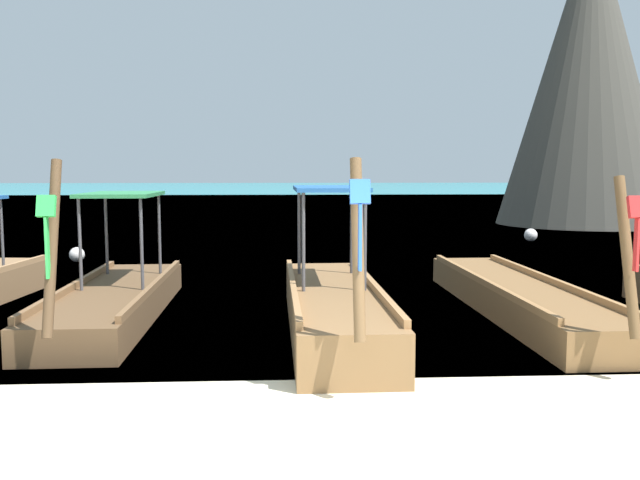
# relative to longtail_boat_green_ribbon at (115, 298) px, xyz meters

# --- Properties ---
(ground) EXTENTS (120.00, 120.00, 0.00)m
(ground) POSITION_rel_longtail_boat_green_ribbon_xyz_m (3.16, -5.66, -0.31)
(ground) COLOR beige
(sea_water) EXTENTS (120.00, 120.00, 0.00)m
(sea_water) POSITION_rel_longtail_boat_green_ribbon_xyz_m (3.16, 56.67, -0.31)
(sea_water) COLOR teal
(sea_water) RESTS_ON ground
(longtail_boat_green_ribbon) EXTENTS (1.41, 6.00, 2.45)m
(longtail_boat_green_ribbon) POSITION_rel_longtail_boat_green_ribbon_xyz_m (0.00, 0.00, 0.00)
(longtail_boat_green_ribbon) COLOR brown
(longtail_boat_green_ribbon) RESTS_ON ground
(longtail_boat_blue_ribbon) EXTENTS (1.32, 5.80, 2.45)m
(longtail_boat_blue_ribbon) POSITION_rel_longtail_boat_green_ribbon_xyz_m (3.36, -1.10, 0.06)
(longtail_boat_blue_ribbon) COLOR brown
(longtail_boat_blue_ribbon) RESTS_ON ground
(longtail_boat_red_ribbon) EXTENTS (1.29, 6.94, 2.25)m
(longtail_boat_red_ribbon) POSITION_rel_longtail_boat_green_ribbon_xyz_m (6.44, -0.01, -0.06)
(longtail_boat_red_ribbon) COLOR brown
(longtail_boat_red_ribbon) RESTS_ON ground
(karst_rock) EXTENTS (7.86, 7.28, 13.14)m
(karst_rock) POSITION_rel_longtail_boat_green_ribbon_xyz_m (15.77, 17.89, 5.95)
(karst_rock) COLOR #47443D
(karst_rock) RESTS_ON ground
(mooring_buoy_near) EXTENTS (0.38, 0.38, 0.38)m
(mooring_buoy_near) POSITION_rel_longtail_boat_green_ribbon_xyz_m (-2.56, 6.58, -0.12)
(mooring_buoy_near) COLOR white
(mooring_buoy_near) RESTS_ON sea_water
(mooring_buoy_far) EXTENTS (0.42, 0.42, 0.42)m
(mooring_buoy_far) POSITION_rel_longtail_boat_green_ribbon_xyz_m (10.70, 10.88, -0.10)
(mooring_buoy_far) COLOR white
(mooring_buoy_far) RESTS_ON sea_water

